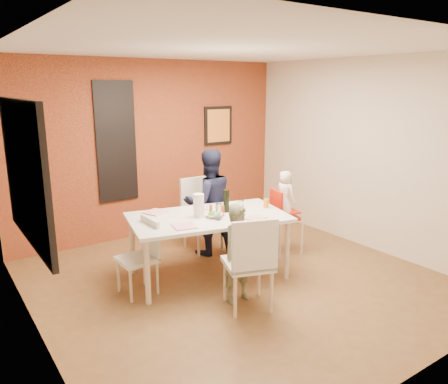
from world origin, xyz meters
TOP-DOWN VIEW (x-y plane):
  - ground at (0.00, 0.00)m, footprint 4.50×4.50m
  - ceiling at (0.00, 0.00)m, footprint 4.50×4.50m
  - wall_back at (0.00, 2.25)m, footprint 4.50×0.02m
  - wall_front at (0.00, -2.25)m, footprint 4.50×0.02m
  - wall_left at (-2.25, 0.00)m, footprint 0.02×4.50m
  - wall_right at (2.25, 0.00)m, footprint 0.02×4.50m
  - brick_accent_wall at (0.00, 2.23)m, footprint 4.50×0.02m
  - picture_window_frame at (-2.22, 0.20)m, footprint 0.05×1.70m
  - picture_window_pane at (-2.21, 0.20)m, footprint 0.02×1.55m
  - glassblock_strip at (-0.60, 2.21)m, footprint 0.55×0.03m
  - glassblock_surround at (-0.60, 2.21)m, footprint 0.60×0.03m
  - art_print_frame at (1.20, 2.21)m, footprint 0.54×0.03m
  - art_print_canvas at (1.20, 2.19)m, footprint 0.44×0.01m
  - dining_table at (-0.21, 0.33)m, footprint 2.06×1.43m
  - chair_near at (-0.32, -0.65)m, footprint 0.61×0.61m
  - chair_far at (0.22, 1.24)m, footprint 0.48×0.48m
  - chair_left at (-1.05, 0.40)m, footprint 0.41×0.41m
  - high_chair at (1.05, 0.39)m, footprint 0.46×0.46m
  - child_near at (-0.29, -0.40)m, footprint 0.42×0.30m
  - child_far at (0.22, 0.98)m, footprint 0.82×0.69m
  - toddler at (1.08, 0.38)m, footprint 0.23×0.33m
  - plate_near_left at (-0.66, 0.12)m, footprint 0.29×0.29m
  - plate_far_mid at (-0.03, 0.64)m, footprint 0.25×0.25m
  - plate_near_right at (0.19, -0.09)m, footprint 0.27×0.27m
  - plate_far_left at (-0.68, 0.80)m, footprint 0.32×0.32m
  - salad_bowl_a at (-0.19, 0.24)m, footprint 0.26×0.26m
  - salad_bowl_b at (0.22, 0.37)m, footprint 0.29×0.29m
  - wine_bottle at (0.06, 0.34)m, footprint 0.07×0.07m
  - wine_glass_a at (-0.21, 0.12)m, footprint 0.07×0.07m
  - wine_glass_b at (0.15, 0.15)m, footprint 0.06×0.06m
  - paper_towel_roll at (-0.33, 0.35)m, footprint 0.13×0.13m
  - condiment_red at (-0.07, 0.22)m, footprint 0.03×0.03m
  - condiment_green at (-0.03, 0.33)m, footprint 0.03×0.03m
  - condiment_brown at (-0.18, 0.32)m, footprint 0.03×0.03m
  - sippy_cup at (0.59, 0.20)m, footprint 0.07×0.07m

SIDE VIEW (x-z plane):
  - ground at x=0.00m, z-range 0.00..0.00m
  - chair_left at x=-1.05m, z-range 0.05..0.91m
  - child_near at x=-0.29m, z-range 0.00..1.09m
  - high_chair at x=1.05m, z-range 0.09..1.01m
  - chair_far at x=0.22m, z-range 0.06..1.08m
  - chair_near at x=-0.32m, z-range 0.06..1.09m
  - dining_table at x=-0.21m, z-range 0.32..1.10m
  - child_far at x=0.22m, z-range 0.00..1.47m
  - plate_near_right at x=0.19m, z-range 0.78..0.79m
  - plate_far_mid at x=-0.03m, z-range 0.78..0.79m
  - plate_near_left at x=-0.66m, z-range 0.78..0.79m
  - plate_far_left at x=-0.68m, z-range 0.78..0.79m
  - salad_bowl_a at x=-0.19m, z-range 0.78..0.83m
  - salad_bowl_b at x=0.22m, z-range 0.78..0.84m
  - sippy_cup at x=0.59m, z-range 0.78..0.90m
  - condiment_red at x=-0.07m, z-range 0.78..0.91m
  - condiment_brown at x=-0.18m, z-range 0.78..0.91m
  - condiment_green at x=-0.03m, z-range 0.78..0.92m
  - toddler at x=1.08m, z-range 0.54..1.18m
  - wine_glass_b at x=0.15m, z-range 0.78..0.96m
  - wine_glass_a at x=-0.21m, z-range 0.78..0.98m
  - paper_towel_roll at x=-0.33m, z-range 0.78..1.06m
  - wine_bottle at x=0.06m, z-range 0.78..1.06m
  - wall_back at x=0.00m, z-range 0.00..2.70m
  - wall_front at x=0.00m, z-range 0.00..2.70m
  - wall_left at x=-2.25m, z-range 0.00..2.70m
  - wall_right at x=2.25m, z-range 0.00..2.70m
  - brick_accent_wall at x=0.00m, z-range 0.00..2.70m
  - glassblock_strip at x=-0.60m, z-range 0.65..2.35m
  - glassblock_surround at x=-0.60m, z-range 0.62..2.38m
  - picture_window_frame at x=-2.22m, z-range 0.90..2.20m
  - picture_window_pane at x=-2.21m, z-range 0.98..2.12m
  - art_print_frame at x=1.20m, z-range 1.33..1.97m
  - art_print_canvas at x=1.20m, z-range 1.38..1.92m
  - ceiling at x=0.00m, z-range 2.69..2.71m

